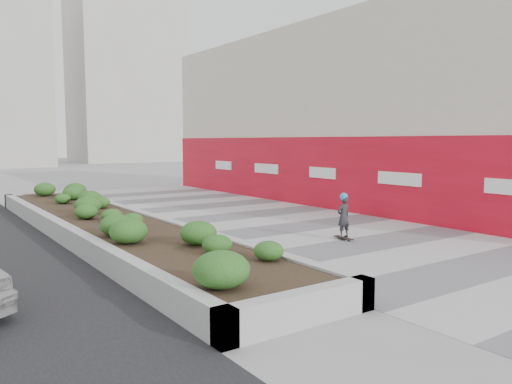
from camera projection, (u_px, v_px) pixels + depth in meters
ground at (423, 256)px, 12.29m from camera, size 160.00×160.00×0.00m
walkway at (337, 237)px, 14.73m from camera, size 8.00×36.00×0.01m
building at (357, 116)px, 23.18m from camera, size 6.04×24.08×8.00m
planter at (109, 222)px, 14.82m from camera, size 3.00×18.00×0.90m
distant_bldg_north_r at (126, 74)px, 68.55m from camera, size 14.00×10.00×24.00m
manhole_cover at (350, 235)px, 15.02m from camera, size 0.44×0.44×0.01m
skateboarder at (344, 216)px, 14.25m from camera, size 0.44×0.74×1.36m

